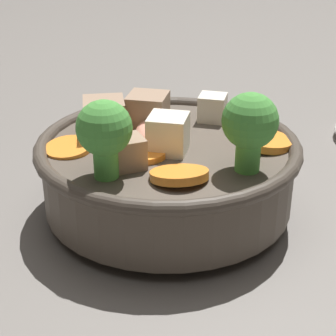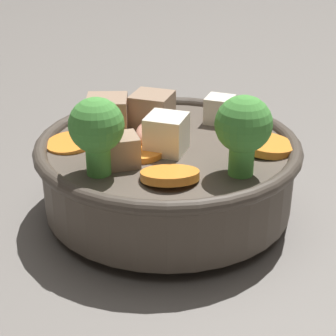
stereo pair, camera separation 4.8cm
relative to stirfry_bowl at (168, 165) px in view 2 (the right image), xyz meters
name	(u,v)px [view 2 (the right image)]	position (x,y,z in m)	size (l,w,h in m)	color
ground_plane	(168,211)	(0.00, 0.00, -0.05)	(3.00, 3.00, 0.00)	slate
stirfry_bowl	(168,165)	(0.00, 0.00, 0.00)	(0.23, 0.23, 0.13)	#51473D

